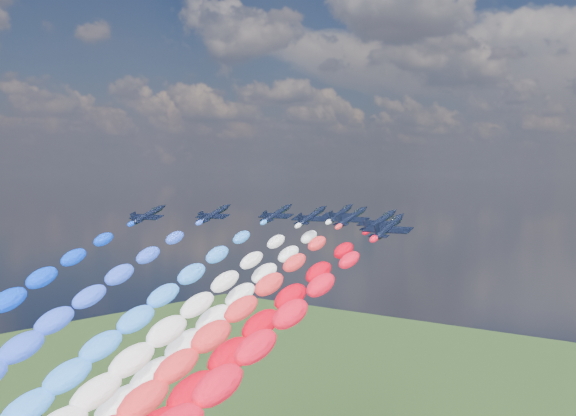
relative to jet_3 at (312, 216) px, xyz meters
The scene contains 13 objects.
jet_0 36.58m from the jet_3, 148.99° to the right, with size 8.63×11.58×2.55m, color black, non-canonical shape.
jet_1 23.76m from the jet_3, 163.68° to the right, with size 8.63×11.58×2.55m, color black, non-canonical shape.
trail_1 68.54m from the jet_3, 111.05° to the right, with size 6.98×102.92×55.26m, color blue, non-canonical shape.
jet_2 12.89m from the jet_3, 165.40° to the left, with size 8.63×11.58×2.55m, color black, non-canonical shape.
trail_2 57.06m from the jet_3, 104.19° to the right, with size 6.98×102.92×55.26m, color #3081F8, non-canonical shape.
jet_3 is the anchor object (origin of this frame).
trail_3 58.58m from the jet_3, 90.00° to the right, with size 6.98×102.92×55.26m, color white, non-canonical shape.
jet_4 13.53m from the jet_3, 97.87° to the left, with size 8.63×11.58×2.55m, color black, non-canonical shape.
trail_4 46.96m from the jet_3, 92.71° to the right, with size 6.98×102.92×55.26m, color white, non-canonical shape.
jet_5 9.03m from the jet_3, 14.38° to the left, with size 8.63×11.58×2.55m, color black, non-canonical shape.
trail_5 57.25m from the jet_3, 80.14° to the right, with size 6.98×102.92×55.26m, color red, non-canonical shape.
jet_6 21.65m from the jet_3, 15.89° to the right, with size 8.63×11.58×2.55m, color black, non-canonical shape.
jet_7 34.86m from the jet_3, 30.53° to the right, with size 8.63×11.58×2.55m, color black, non-canonical shape.
Camera 1 is at (97.12, -115.37, 114.85)m, focal length 46.27 mm.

